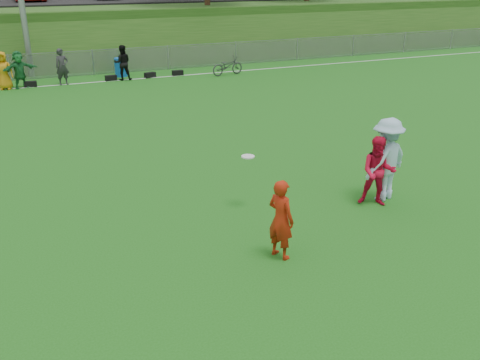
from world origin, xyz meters
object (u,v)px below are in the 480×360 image
bicycle (227,66)px  recycling_bin (121,67)px  player_red_left (281,219)px  player_red_center (378,172)px  frisbee (248,157)px  player_blue (386,159)px

bicycle → recycling_bin: bearing=59.7°
player_red_left → player_red_center: size_ratio=0.95×
player_red_left → frisbee: player_red_left is taller
frisbee → recycling_bin: 17.21m
frisbee → bicycle: 16.45m
player_red_left → frisbee: 2.43m
player_red_center → player_blue: bearing=66.1°
player_red_left → bicycle: (6.16, 17.74, -0.32)m
recycling_bin → frisbee: bearing=-92.1°
player_red_center → bicycle: size_ratio=0.93×
player_red_left → recycling_bin: player_red_left is taller
player_blue → recycling_bin: bearing=-98.8°
recycling_bin → bicycle: bearing=-19.3°
recycling_bin → player_blue: bearing=-82.0°
bicycle → player_red_left: bearing=149.8°
player_red_left → recycling_bin: bearing=-25.1°
player_blue → recycling_bin: size_ratio=2.14×
player_red_left → player_blue: 3.86m
recycling_bin → player_red_left: bearing=-93.0°
player_red_left → player_blue: (3.56, 1.48, 0.21)m
player_red_center → frisbee: bearing=-165.4°
player_red_left → player_blue: bearing=-89.4°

